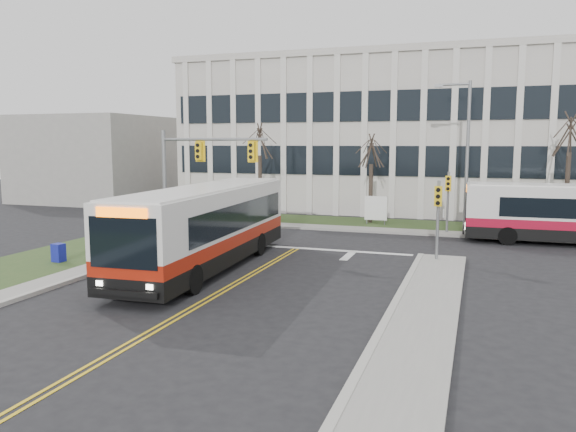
# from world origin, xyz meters

# --- Properties ---
(ground) EXTENTS (120.00, 120.00, 0.00)m
(ground) POSITION_xyz_m (0.00, 0.00, 0.00)
(ground) COLOR black
(ground) RESTS_ON ground
(sidewalk_east) EXTENTS (2.00, 26.00, 0.14)m
(sidewalk_east) POSITION_xyz_m (7.50, -5.00, 0.07)
(sidewalk_east) COLOR #9E9B93
(sidewalk_east) RESTS_ON ground
(sidewalk_cross) EXTENTS (44.00, 1.60, 0.14)m
(sidewalk_cross) POSITION_xyz_m (5.00, 15.20, 0.07)
(sidewalk_cross) COLOR #9E9B93
(sidewalk_cross) RESTS_ON ground
(building_lawn) EXTENTS (44.00, 5.00, 0.12)m
(building_lawn) POSITION_xyz_m (5.00, 18.00, 0.06)
(building_lawn) COLOR #2E481E
(building_lawn) RESTS_ON ground
(office_building) EXTENTS (40.00, 16.00, 12.00)m
(office_building) POSITION_xyz_m (5.00, 30.00, 6.00)
(office_building) COLOR beige
(office_building) RESTS_ON ground
(building_annex) EXTENTS (12.00, 12.00, 8.00)m
(building_annex) POSITION_xyz_m (-26.00, 26.00, 4.00)
(building_annex) COLOR #9E9B93
(building_annex) RESTS_ON ground
(mast_arm_signal) EXTENTS (6.11, 0.38, 6.20)m
(mast_arm_signal) POSITION_xyz_m (-5.62, 7.16, 4.26)
(mast_arm_signal) COLOR slate
(mast_arm_signal) RESTS_ON ground
(signal_pole_near) EXTENTS (0.34, 0.39, 3.80)m
(signal_pole_near) POSITION_xyz_m (7.20, 6.90, 2.50)
(signal_pole_near) COLOR slate
(signal_pole_near) RESTS_ON ground
(signal_pole_far) EXTENTS (0.34, 0.39, 3.80)m
(signal_pole_far) POSITION_xyz_m (7.20, 15.40, 2.50)
(signal_pole_far) COLOR slate
(signal_pole_far) RESTS_ON ground
(streetlight) EXTENTS (2.15, 0.25, 9.20)m
(streetlight) POSITION_xyz_m (8.03, 16.20, 5.19)
(streetlight) COLOR slate
(streetlight) RESTS_ON ground
(directory_sign) EXTENTS (1.50, 0.12, 2.00)m
(directory_sign) POSITION_xyz_m (2.50, 17.50, 1.17)
(directory_sign) COLOR slate
(directory_sign) RESTS_ON ground
(tree_left) EXTENTS (1.80, 1.80, 7.70)m
(tree_left) POSITION_xyz_m (-6.00, 18.00, 5.51)
(tree_left) COLOR #42352B
(tree_left) RESTS_ON ground
(tree_mid) EXTENTS (1.80, 1.80, 6.82)m
(tree_mid) POSITION_xyz_m (2.00, 18.20, 4.88)
(tree_mid) COLOR #42352B
(tree_mid) RESTS_ON ground
(tree_right) EXTENTS (1.80, 1.80, 8.25)m
(tree_right) POSITION_xyz_m (14.00, 18.00, 5.91)
(tree_right) COLOR #42352B
(tree_right) RESTS_ON ground
(bus_main) EXTENTS (3.55, 13.39, 3.54)m
(bus_main) POSITION_xyz_m (-2.36, 2.43, 1.77)
(bus_main) COLOR silver
(bus_main) RESTS_ON ground
(newspaper_box_blue) EXTENTS (0.55, 0.51, 0.95)m
(newspaper_box_blue) POSITION_xyz_m (-9.15, 0.92, 0.47)
(newspaper_box_blue) COLOR #151C94
(newspaper_box_blue) RESTS_ON ground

